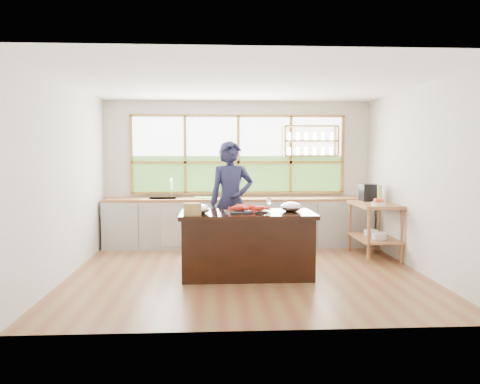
{
  "coord_description": "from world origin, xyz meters",
  "views": [
    {
      "loc": [
        -0.45,
        -6.63,
        1.7
      ],
      "look_at": [
        -0.08,
        0.15,
        1.15
      ],
      "focal_mm": 35.0,
      "sensor_mm": 36.0,
      "label": 1
    }
  ],
  "objects": [
    {
      "name": "mixing_bowl_right",
      "position": [
        0.63,
        -0.13,
        0.96
      ],
      "size": [
        0.29,
        0.29,
        0.14
      ],
      "primitive_type": "ellipsoid",
      "color": "silver",
      "rests_on": "island"
    },
    {
      "name": "room_shell",
      "position": [
        0.02,
        0.51,
        1.75
      ],
      "size": [
        5.02,
        4.52,
        2.71
      ],
      "color": "silver",
      "rests_on": "ground_plane"
    },
    {
      "name": "slate_board",
      "position": [
        -0.01,
        -0.19,
        0.91
      ],
      "size": [
        0.61,
        0.49,
        0.02
      ],
      "primitive_type": "cube",
      "rotation": [
        0.0,
        0.0,
        0.18
      ],
      "color": "black",
      "rests_on": "island"
    },
    {
      "name": "right_shelf_unit",
      "position": [
        2.19,
        0.89,
        0.6
      ],
      "size": [
        0.62,
        1.1,
        0.9
      ],
      "color": "#A06C3E",
      "rests_on": "ground_plane"
    },
    {
      "name": "island",
      "position": [
        0.0,
        -0.2,
        0.45
      ],
      "size": [
        1.85,
        0.9,
        0.9
      ],
      "color": "black",
      "rests_on": "ground_plane"
    },
    {
      "name": "mixing_bowl_left",
      "position": [
        -0.65,
        -0.3,
        0.96
      ],
      "size": [
        0.28,
        0.28,
        0.13
      ],
      "primitive_type": "ellipsoid",
      "color": "silver",
      "rests_on": "island"
    },
    {
      "name": "fruit_bowl",
      "position": [
        2.14,
        0.58,
        0.94
      ],
      "size": [
        0.23,
        0.23,
        0.11
      ],
      "color": "silver",
      "rests_on": "right_shelf_unit"
    },
    {
      "name": "cutting_board",
      "position": [
        -0.62,
        1.94,
        0.91
      ],
      "size": [
        0.41,
        0.31,
        0.01
      ],
      "primitive_type": "cube",
      "rotation": [
        0.0,
        0.0,
        -0.03
      ],
      "color": "#5DBD3A",
      "rests_on": "back_counter"
    },
    {
      "name": "wine_bottle",
      "position": [
        2.24,
        0.83,
        1.05
      ],
      "size": [
        0.09,
        0.09,
        0.3
      ],
      "primitive_type": "cylinder",
      "rotation": [
        0.0,
        0.0,
        -0.3
      ],
      "color": "#9AB759",
      "rests_on": "right_shelf_unit"
    },
    {
      "name": "back_counter",
      "position": [
        -0.02,
        1.94,
        0.45
      ],
      "size": [
        4.9,
        0.63,
        0.9
      ],
      "color": "#ACA9A2",
      "rests_on": "ground_plane"
    },
    {
      "name": "ground_plane",
      "position": [
        0.0,
        0.0,
        0.0
      ],
      "size": [
        5.0,
        5.0,
        0.0
      ],
      "primitive_type": "plane",
      "color": "brown"
    },
    {
      "name": "parchment_roll",
      "position": [
        -0.83,
        0.06,
        0.94
      ],
      "size": [
        0.1,
        0.3,
        0.08
      ],
      "primitive_type": "cylinder",
      "rotation": [
        1.57,
        0.0,
        0.06
      ],
      "color": "white",
      "rests_on": "island"
    },
    {
      "name": "wicker_basket",
      "position": [
        -0.75,
        -0.43,
        0.98
      ],
      "size": [
        0.24,
        0.24,
        0.15
      ],
      "primitive_type": "cylinder",
      "color": "#A88F45",
      "rests_on": "island"
    },
    {
      "name": "potted_plant",
      "position": [
        -0.29,
        2.0,
        1.03
      ],
      "size": [
        0.14,
        0.1,
        0.26
      ],
      "primitive_type": "imported",
      "rotation": [
        0.0,
        0.0,
        0.05
      ],
      "color": "slate",
      "rests_on": "back_counter"
    },
    {
      "name": "wine_glass",
      "position": [
        0.28,
        -0.41,
        1.06
      ],
      "size": [
        0.08,
        0.08,
        0.22
      ],
      "color": "white",
      "rests_on": "island"
    },
    {
      "name": "cook",
      "position": [
        -0.19,
        0.66,
        0.95
      ],
      "size": [
        0.74,
        0.53,
        1.91
      ],
      "primitive_type": "imported",
      "rotation": [
        0.0,
        0.0,
        0.12
      ],
      "color": "#1A1B39",
      "rests_on": "ground_plane"
    },
    {
      "name": "espresso_machine",
      "position": [
        2.19,
        1.24,
        1.05
      ],
      "size": [
        0.26,
        0.28,
        0.29
      ],
      "primitive_type": "cube",
      "rotation": [
        0.0,
        0.0,
        0.03
      ],
      "color": "black",
      "rests_on": "right_shelf_unit"
    },
    {
      "name": "lobster_pile",
      "position": [
        0.01,
        -0.19,
        0.96
      ],
      "size": [
        0.52,
        0.44,
        0.08
      ],
      "color": "red",
      "rests_on": "slate_board"
    }
  ]
}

